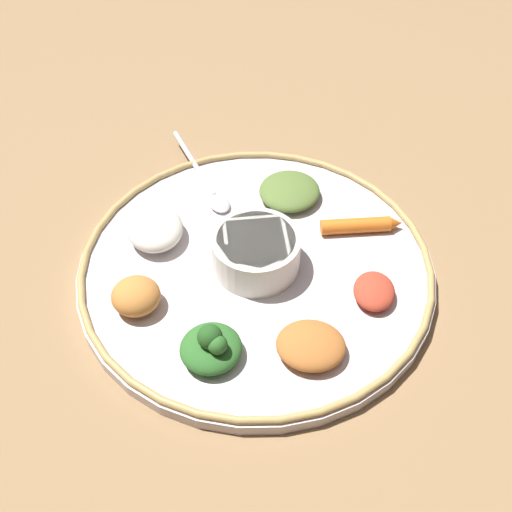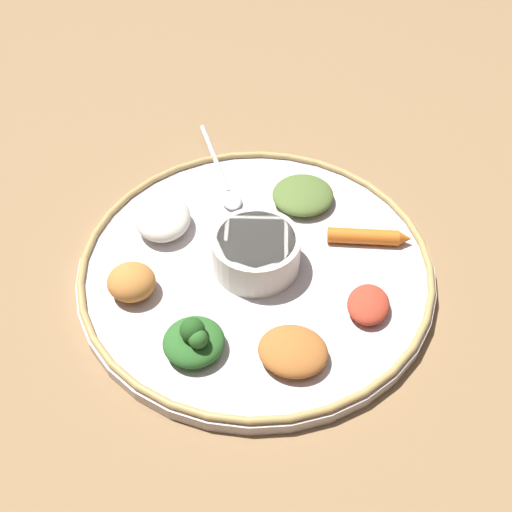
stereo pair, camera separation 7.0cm
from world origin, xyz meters
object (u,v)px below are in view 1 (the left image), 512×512
(greens_pile, at_px, (211,347))
(carrot_near_spoon, at_px, (361,225))
(center_bowl, at_px, (256,251))
(spoon, at_px, (207,183))

(greens_pile, height_order, carrot_near_spoon, greens_pile)
(center_bowl, distance_m, greens_pile, 0.13)
(center_bowl, bearing_deg, greens_pile, 86.13)
(greens_pile, distance_m, carrot_near_spoon, 0.24)
(carrot_near_spoon, bearing_deg, center_bowl, 39.85)
(spoon, relative_size, carrot_near_spoon, 1.48)
(center_bowl, xyz_separation_m, spoon, (0.10, -0.11, -0.02))
(greens_pile, xyz_separation_m, carrot_near_spoon, (-0.11, -0.21, -0.01))
(center_bowl, height_order, greens_pile, greens_pile)
(center_bowl, height_order, carrot_near_spoon, center_bowl)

